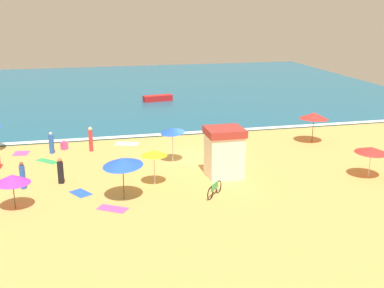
% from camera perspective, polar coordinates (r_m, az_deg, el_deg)
% --- Properties ---
extents(ground_plane, '(60.00, 60.00, 0.00)m').
position_cam_1_polar(ground_plane, '(32.68, 0.22, -1.73)').
color(ground_plane, '#E0A856').
extents(ocean_water, '(60.00, 44.00, 0.10)m').
position_cam_1_polar(ocean_water, '(59.52, -6.09, 6.53)').
color(ocean_water, '#196084').
rests_on(ocean_water, ground_plane).
extents(wave_breaker_foam, '(57.00, 0.70, 0.01)m').
position_cam_1_polar(wave_breaker_foam, '(38.55, -1.95, 1.26)').
color(wave_breaker_foam, white).
rests_on(wave_breaker_foam, ocean_water).
extents(lifeguard_cabana, '(2.23, 2.06, 3.03)m').
position_cam_1_polar(lifeguard_cabana, '(29.02, 3.84, -0.93)').
color(lifeguard_cabana, white).
rests_on(lifeguard_cabana, ground_plane).
extents(beach_umbrella_0, '(3.07, 3.07, 2.43)m').
position_cam_1_polar(beach_umbrella_0, '(25.62, -8.24, -2.11)').
color(beach_umbrella_0, '#4C3823').
rests_on(beach_umbrella_0, ground_plane).
extents(beach_umbrella_2, '(2.75, 2.75, 1.93)m').
position_cam_1_polar(beach_umbrella_2, '(30.70, 20.53, -0.66)').
color(beach_umbrella_2, silver).
rests_on(beach_umbrella_2, ground_plane).
extents(beach_umbrella_3, '(1.85, 1.85, 1.87)m').
position_cam_1_polar(beach_umbrella_3, '(25.99, -20.57, -3.90)').
color(beach_umbrella_3, '#4C3823').
rests_on(beach_umbrella_3, ground_plane).
extents(beach_umbrella_4, '(3.09, 3.09, 2.34)m').
position_cam_1_polar(beach_umbrella_4, '(37.12, 14.27, 3.27)').
color(beach_umbrella_4, '#4C3823').
rests_on(beach_umbrella_4, ground_plane).
extents(beach_umbrella_6, '(2.10, 2.10, 2.12)m').
position_cam_1_polar(beach_umbrella_6, '(27.56, -4.52, -1.06)').
color(beach_umbrella_6, silver).
rests_on(beach_umbrella_6, ground_plane).
extents(beach_umbrella_7, '(2.25, 2.24, 2.44)m').
position_cam_1_polar(beach_umbrella_7, '(31.41, -2.33, 1.64)').
color(beach_umbrella_7, silver).
rests_on(beach_umbrella_7, ground_plane).
extents(parked_bicycle, '(1.22, 1.43, 0.76)m').
position_cam_1_polar(parked_bicycle, '(26.43, 2.70, -5.37)').
color(parked_bicycle, black).
rests_on(parked_bicycle, ground_plane).
extents(beachgoer_3, '(0.41, 0.41, 1.61)m').
position_cam_1_polar(beachgoer_3, '(28.89, -19.48, -3.59)').
color(beachgoer_3, blue).
rests_on(beachgoer_3, ground_plane).
extents(beachgoer_5, '(0.40, 0.40, 1.78)m').
position_cam_1_polar(beachgoer_5, '(34.82, -11.94, 0.58)').
color(beachgoer_5, red).
rests_on(beachgoer_5, ground_plane).
extents(beachgoer_6, '(0.55, 0.55, 0.77)m').
position_cam_1_polar(beachgoer_6, '(35.84, -14.94, -0.12)').
color(beachgoer_6, '#D84CA5').
rests_on(beachgoer_6, ground_plane).
extents(beachgoer_7, '(0.49, 0.49, 1.55)m').
position_cam_1_polar(beachgoer_7, '(29.10, -15.35, -3.15)').
color(beachgoer_7, black).
rests_on(beachgoer_7, ground_plane).
extents(beachgoer_8, '(0.38, 0.38, 1.54)m').
position_cam_1_polar(beachgoer_8, '(35.04, -16.36, 0.07)').
color(beachgoer_8, blue).
rests_on(beachgoer_8, ground_plane).
extents(beach_towel_0, '(1.71, 1.46, 0.01)m').
position_cam_1_polar(beach_towel_0, '(25.25, -9.42, -7.59)').
color(beach_towel_0, '#D84CA5').
rests_on(beach_towel_0, ground_plane).
extents(beach_towel_1, '(1.67, 1.66, 0.01)m').
position_cam_1_polar(beach_towel_1, '(33.53, -16.78, -1.97)').
color(beach_towel_1, green).
rests_on(beach_towel_1, ground_plane).
extents(beach_towel_2, '(1.35, 1.52, 0.01)m').
position_cam_1_polar(beach_towel_2, '(27.56, -13.08, -5.70)').
color(beach_towel_2, blue).
rests_on(beach_towel_2, ground_plane).
extents(beach_towel_3, '(1.96, 1.55, 0.01)m').
position_cam_1_polar(beach_towel_3, '(36.41, -7.74, 0.04)').
color(beach_towel_3, white).
rests_on(beach_towel_3, ground_plane).
extents(beach_towel_4, '(1.13, 1.25, 0.01)m').
position_cam_1_polar(beach_towel_4, '(35.87, -19.63, -1.04)').
color(beach_towel_4, '#D84CA5').
rests_on(beach_towel_4, ground_plane).
extents(small_boat_0, '(3.19, 1.35, 0.62)m').
position_cam_1_polar(small_boat_0, '(51.53, -4.10, 5.45)').
color(small_boat_0, red).
rests_on(small_boat_0, ocean_water).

